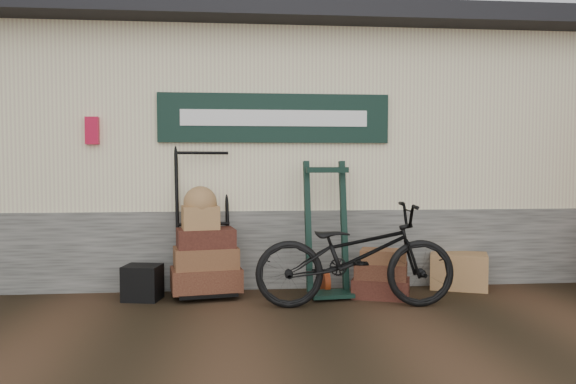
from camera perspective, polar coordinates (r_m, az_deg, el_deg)
The scene contains 8 objects.
ground at distance 5.61m, azimuth 2.50°, elevation -11.98°, with size 80.00×80.00×0.00m, color black.
station_building at distance 8.14m, azimuth -0.19°, elevation 4.16°, with size 14.40×4.10×3.20m.
porter_trolley at distance 6.25m, azimuth -8.59°, elevation -2.18°, with size 0.89×0.67×1.78m, color black, non-canonical shape.
green_barrow at distance 6.11m, azimuth 4.01°, elevation -3.76°, with size 0.53×0.45×1.46m, color black, non-canonical shape.
suitcase_stack at distance 6.17m, azimuth 9.42°, elevation -8.13°, with size 0.60×0.37×0.53m, color #391812, non-canonical shape.
wicker_hamper at distance 6.82m, azimuth 16.94°, elevation -7.66°, with size 0.63×0.41×0.41m, color brown.
black_trunk at distance 6.19m, azimuth -14.56°, elevation -8.90°, with size 0.37×0.32×0.37m, color black.
bicycle at distance 5.68m, azimuth 6.83°, elevation -5.81°, with size 2.00×0.70×1.16m, color black.
Camera 1 is at (-0.76, -5.37, 1.45)m, focal length 35.00 mm.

